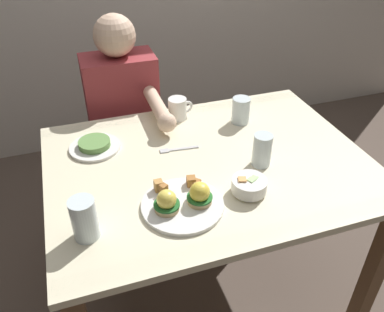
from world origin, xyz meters
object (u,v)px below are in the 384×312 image
dining_table (208,183)px  eggs_benedict_plate (183,201)px  coffee_mug (178,108)px  water_glass_near (85,220)px  diner_person (125,116)px  side_plate (95,146)px  water_glass_far (241,112)px  fork (177,149)px  water_glass_extra (262,152)px  fruit_bowl (249,186)px

dining_table → eggs_benedict_plate: bearing=-128.9°
eggs_benedict_plate → coffee_mug: 0.58m
water_glass_near → coffee_mug: bearing=52.0°
diner_person → side_plate: bearing=-115.7°
water_glass_near → side_plate: water_glass_near is taller
water_glass_far → side_plate: size_ratio=0.57×
water_glass_near → diner_person: (0.26, 0.84, -0.15)m
fork → water_glass_near: bearing=-137.5°
coffee_mug → diner_person: bearing=128.9°
fork → water_glass_far: bearing=20.3°
fork → water_glass_extra: 0.33m
dining_table → water_glass_far: water_glass_far is taller
fork → water_glass_near: (-0.38, -0.35, 0.06)m
eggs_benedict_plate → water_glass_near: (-0.31, -0.03, 0.04)m
eggs_benedict_plate → fork: size_ratio=1.73×
diner_person → dining_table: bearing=-70.2°
eggs_benedict_plate → water_glass_extra: water_glass_extra is taller
eggs_benedict_plate → dining_table: bearing=51.1°
fork → water_glass_far: (0.33, 0.12, 0.05)m
water_glass_extra → side_plate: water_glass_extra is taller
coffee_mug → water_glass_extra: water_glass_extra is taller
coffee_mug → water_glass_extra: (0.19, -0.43, 0.00)m
fruit_bowl → fork: (-0.16, 0.32, -0.03)m
water_glass_near → side_plate: bearing=80.2°
dining_table → water_glass_near: size_ratio=8.77×
water_glass_near → water_glass_far: bearing=33.7°
eggs_benedict_plate → side_plate: (-0.23, 0.43, -0.01)m
fruit_bowl → water_glass_extra: water_glass_extra is taller
water_glass_extra → diner_person: bearing=120.1°
eggs_benedict_plate → water_glass_far: (0.40, 0.44, 0.02)m
dining_table → water_glass_far: size_ratio=10.53×
water_glass_extra → diner_person: diner_person is taller
diner_person → fork: bearing=-76.0°
eggs_benedict_plate → side_plate: bearing=117.9°
water_glass_far → diner_person: (-0.45, 0.37, -0.14)m
dining_table → water_glass_near: 0.56m
fork → water_glass_extra: water_glass_extra is taller
dining_table → water_glass_far: (0.23, 0.23, 0.15)m
water_glass_far → water_glass_extra: water_glass_extra is taller
fruit_bowl → coffee_mug: (-0.08, 0.56, 0.02)m
water_glass_far → fork: bearing=-159.7°
eggs_benedict_plate → diner_person: size_ratio=0.24×
side_plate → coffee_mug: bearing=18.4°
dining_table → water_glass_extra: 0.25m
water_glass_far → dining_table: bearing=-134.8°
fork → side_plate: bearing=159.8°
dining_table → fork: (-0.09, 0.11, 0.11)m
water_glass_near → side_plate: 0.47m
dining_table → water_glass_near: (-0.48, -0.24, 0.17)m
eggs_benedict_plate → water_glass_extra: (0.35, 0.13, 0.03)m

